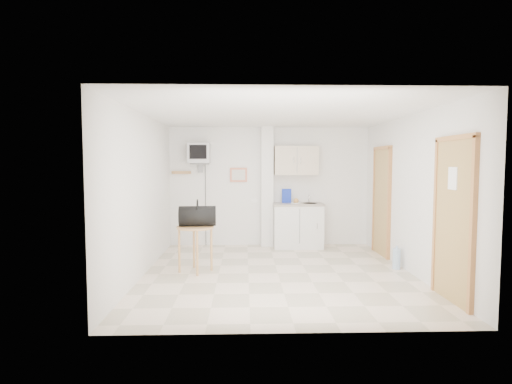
{
  "coord_description": "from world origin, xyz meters",
  "views": [
    {
      "loc": [
        -0.53,
        -6.2,
        1.73
      ],
      "look_at": [
        -0.33,
        0.6,
        1.25
      ],
      "focal_mm": 28.0,
      "sensor_mm": 36.0,
      "label": 1
    }
  ],
  "objects_px": {
    "round_table": "(195,233)",
    "duffel_bag": "(198,216)",
    "crt_television": "(199,154)",
    "water_bottle": "(397,258)"
  },
  "relations": [
    {
      "from": "round_table",
      "to": "water_bottle",
      "type": "bearing_deg",
      "value": 1.16
    },
    {
      "from": "round_table",
      "to": "duffel_bag",
      "type": "distance_m",
      "value": 0.28
    },
    {
      "from": "crt_television",
      "to": "water_bottle",
      "type": "xyz_separation_m",
      "value": [
        3.43,
        -1.82,
        -1.76
      ]
    },
    {
      "from": "crt_television",
      "to": "round_table",
      "type": "height_order",
      "value": "crt_television"
    },
    {
      "from": "crt_television",
      "to": "round_table",
      "type": "distance_m",
      "value": 2.3
    },
    {
      "from": "water_bottle",
      "to": "round_table",
      "type": "bearing_deg",
      "value": -178.84
    },
    {
      "from": "crt_television",
      "to": "duffel_bag",
      "type": "height_order",
      "value": "crt_television"
    },
    {
      "from": "crt_television",
      "to": "water_bottle",
      "type": "relative_size",
      "value": 5.59
    },
    {
      "from": "round_table",
      "to": "duffel_bag",
      "type": "relative_size",
      "value": 1.21
    },
    {
      "from": "round_table",
      "to": "water_bottle",
      "type": "distance_m",
      "value": 3.33
    }
  ]
}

